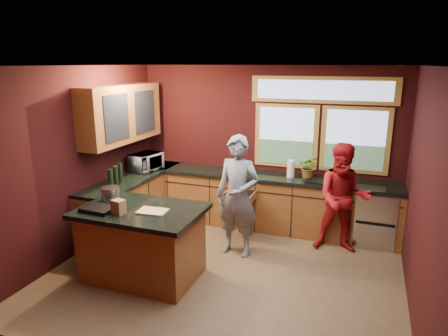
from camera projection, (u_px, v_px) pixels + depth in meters
The scene contains 14 objects.
floor at pixel (226, 273), 5.37m from camera, with size 4.50×4.50×0.00m, color brown.
room_shell at pixel (193, 134), 5.40m from camera, with size 4.52×4.02×2.71m.
back_counter at pixel (271, 202), 6.72m from camera, with size 4.50×0.64×0.93m.
left_counter at pixel (134, 203), 6.67m from camera, with size 0.64×2.30×0.93m.
island at pixel (143, 242), 5.17m from camera, with size 1.55×1.05×0.95m.
person_grey at pixel (238, 196), 5.72m from camera, with size 0.64×0.42×1.77m, color slate.
person_red at pixel (343, 198), 5.82m from camera, with size 0.79×0.62×1.64m, color #9F1215.
microwave at pixel (146, 162), 6.87m from camera, with size 0.54×0.37×0.30m, color #999999.
potted_plant at pixel (309, 167), 6.40m from camera, with size 0.33×0.29×0.37m, color #999999.
paper_towel at pixel (291, 169), 6.47m from camera, with size 0.12×0.12×0.28m, color silver.
cutting_board at pixel (153, 211), 4.93m from camera, with size 0.35×0.25×0.02m, color tan.
stock_pot at pixel (111, 194), 5.35m from camera, with size 0.24×0.24×0.18m, color silver.
paper_bag at pixel (119, 207), 4.85m from camera, with size 0.15×0.12×0.18m, color brown.
black_tray at pixel (99, 209), 4.97m from camera, with size 0.40×0.28×0.05m, color black.
Camera 1 is at (1.64, -4.54, 2.73)m, focal length 32.00 mm.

